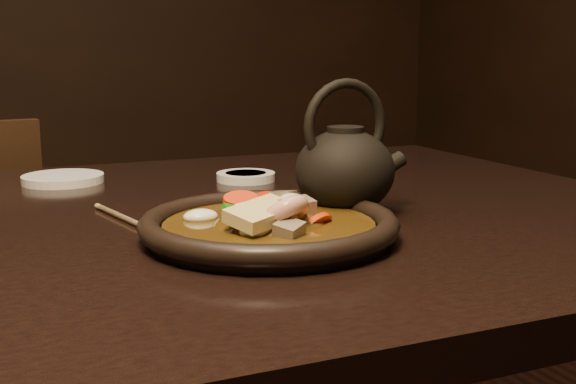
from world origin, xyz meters
name	(u,v)px	position (x,y,z in m)	size (l,w,h in m)	color
table	(46,292)	(0.00, 0.00, 0.67)	(1.60, 0.90, 0.75)	black
plate	(269,227)	(0.22, -0.15, 0.76)	(0.28, 0.28, 0.03)	black
stirfry	(270,221)	(0.22, -0.15, 0.77)	(0.15, 0.18, 0.06)	#3D280B
soy_dish	(246,177)	(0.32, 0.19, 0.76)	(0.09, 0.09, 0.01)	white
saucer_right	(63,179)	(0.06, 0.29, 0.76)	(0.12, 0.12, 0.01)	white
chopsticks	(138,224)	(0.10, -0.04, 0.75)	(0.06, 0.24, 0.01)	tan
teapot	(345,167)	(0.35, -0.08, 0.81)	(0.15, 0.12, 0.16)	black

